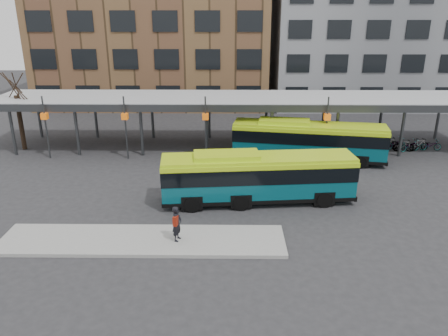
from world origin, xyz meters
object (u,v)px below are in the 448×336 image
(tree, at_px, (20,120))
(bus_rear, at_px, (308,140))
(pedestrian, at_px, (177,223))
(bus_front, at_px, (257,176))

(tree, distance_m, bus_rear, 22.80)
(tree, height_order, bus_rear, tree)
(bus_rear, xyz_separation_m, pedestrian, (-8.40, -12.57, -0.52))
(tree, relative_size, bus_rear, 0.49)
(tree, xyz_separation_m, bus_rear, (22.65, -2.53, -0.83))
(tree, bearing_deg, bus_front, -28.77)
(bus_front, bearing_deg, tree, 145.81)
(bus_rear, bearing_deg, tree, -176.80)
(bus_front, xyz_separation_m, pedestrian, (-4.17, -4.99, -0.52))
(tree, relative_size, pedestrian, 3.14)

